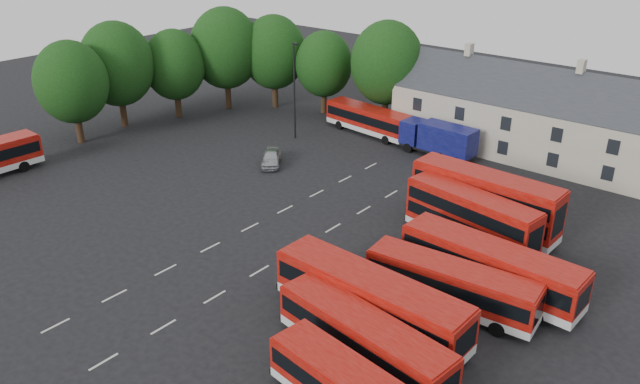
{
  "coord_description": "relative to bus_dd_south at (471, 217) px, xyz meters",
  "views": [
    {
      "loc": [
        31.21,
        -27.1,
        22.66
      ],
      "look_at": [
        3.06,
        6.77,
        2.2
      ],
      "focal_mm": 35.0,
      "sensor_mm": 36.0,
      "label": 1
    }
  ],
  "objects": [
    {
      "name": "lane_markings",
      "position": [
        -11.74,
        -8.18,
        -2.35
      ],
      "size": [
        5.15,
        33.8,
        0.01
      ],
      "color": "beige",
      "rests_on": "ground"
    },
    {
      "name": "bus_dd_north",
      "position": [
        -0.36,
        2.81,
        0.28
      ],
      "size": [
        11.37,
        2.94,
        4.63
      ],
      "rotation": [
        0.0,
        0.0,
        -0.03
      ],
      "color": "silver",
      "rests_on": "ground"
    },
    {
      "name": "bus_north",
      "position": [
        -19.69,
        15.01,
        -0.59
      ],
      "size": [
        10.61,
        3.43,
        2.95
      ],
      "rotation": [
        0.0,
        0.0,
        -0.1
      ],
      "color": "silver",
      "rests_on": "ground"
    },
    {
      "name": "box_truck",
      "position": [
        -10.67,
        14.07,
        -0.49
      ],
      "size": [
        7.7,
        2.69,
        3.33
      ],
      "rotation": [
        0.0,
        0.0,
        -0.04
      ],
      "color": "black",
      "rests_on": "ground"
    },
    {
      "name": "lamppost",
      "position": [
        -24.96,
        9.07,
        3.01
      ],
      "size": [
        0.7,
        0.37,
        10.05
      ],
      "rotation": [
        0.0,
        0.0,
        -0.21
      ],
      "color": "black",
      "rests_on": "ground"
    },
    {
      "name": "bus_row_b",
      "position": [
        1.71,
        -15.31,
        -0.52
      ],
      "size": [
        11.02,
        3.78,
        3.05
      ],
      "rotation": [
        0.0,
        0.0,
        -0.12
      ],
      "color": "silver",
      "rests_on": "ground"
    },
    {
      "name": "treeline",
      "position": [
        -34.98,
        9.18,
        4.33
      ],
      "size": [
        29.92,
        32.59,
        12.01
      ],
      "color": "black",
      "rests_on": "ground"
    },
    {
      "name": "ground",
      "position": [
        -14.24,
        -10.18,
        -2.36
      ],
      "size": [
        140.0,
        140.0,
        0.0
      ],
      "primitive_type": "plane",
      "color": "black",
      "rests_on": "ground"
    },
    {
      "name": "bus_row_e",
      "position": [
        3.71,
        -4.53,
        -0.36
      ],
      "size": [
        11.82,
        3.1,
        3.32
      ],
      "rotation": [
        0.0,
        0.0,
        -0.03
      ],
      "color": "silver",
      "rests_on": "ground"
    },
    {
      "name": "bus_row_c",
      "position": [
        0.08,
        -12.43,
        -0.26
      ],
      "size": [
        12.37,
        3.16,
        3.48
      ],
      "rotation": [
        0.0,
        0.0,
        -0.03
      ],
      "color": "silver",
      "rests_on": "ground"
    },
    {
      "name": "silver_car",
      "position": [
        -21.72,
        2.03,
        -1.63
      ],
      "size": [
        4.01,
        4.37,
        1.45
      ],
      "primitive_type": "imported",
      "rotation": [
        0.0,
        0.0,
        0.68
      ],
      "color": "#B4B7BC",
      "rests_on": "ground"
    },
    {
      "name": "bus_dd_south",
      "position": [
        0.0,
        0.0,
        0.0
      ],
      "size": [
        10.32,
        3.75,
        4.14
      ],
      "rotation": [
        0.0,
        0.0,
        -0.15
      ],
      "color": "silver",
      "rests_on": "ground"
    },
    {
      "name": "terrace_houses",
      "position": [
        -0.24,
        19.82,
        1.5
      ],
      "size": [
        35.7,
        7.13,
        10.06
      ],
      "color": "beige",
      "rests_on": "ground"
    },
    {
      "name": "bus_row_d",
      "position": [
        2.72,
        -7.69,
        -0.56
      ],
      "size": [
        10.75,
        3.5,
        2.98
      ],
      "rotation": [
        0.0,
        0.0,
        0.1
      ],
      "color": "silver",
      "rests_on": "ground"
    }
  ]
}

